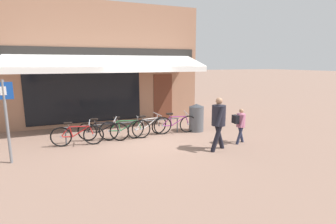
{
  "coord_description": "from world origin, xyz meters",
  "views": [
    {
      "loc": [
        -2.68,
        -8.44,
        2.62
      ],
      "look_at": [
        0.43,
        -0.69,
        1.05
      ],
      "focal_mm": 28.0,
      "sensor_mm": 36.0,
      "label": 1
    }
  ],
  "objects_px": {
    "pedestrian_child": "(240,122)",
    "parking_sign": "(6,113)",
    "pedestrian_adult": "(219,118)",
    "litter_bin": "(196,117)",
    "bicycle_red": "(77,135)",
    "bicycle_green": "(125,129)",
    "bicycle_purple": "(176,124)",
    "bicycle_black": "(103,131)",
    "bicycle_silver": "(148,127)"
  },
  "relations": [
    {
      "from": "pedestrian_adult",
      "to": "pedestrian_child",
      "type": "xyz_separation_m",
      "value": [
        1.03,
        0.31,
        -0.26
      ]
    },
    {
      "from": "bicycle_red",
      "to": "bicycle_green",
      "type": "height_order",
      "value": "bicycle_green"
    },
    {
      "from": "bicycle_green",
      "to": "bicycle_black",
      "type": "bearing_deg",
      "value": -174.35
    },
    {
      "from": "bicycle_purple",
      "to": "pedestrian_child",
      "type": "bearing_deg",
      "value": -45.84
    },
    {
      "from": "bicycle_black",
      "to": "pedestrian_adult",
      "type": "xyz_separation_m",
      "value": [
        3.1,
        -2.22,
        0.63
      ]
    },
    {
      "from": "bicycle_black",
      "to": "pedestrian_child",
      "type": "bearing_deg",
      "value": -2.69
    },
    {
      "from": "pedestrian_adult",
      "to": "pedestrian_child",
      "type": "height_order",
      "value": "pedestrian_adult"
    },
    {
      "from": "bicycle_red",
      "to": "pedestrian_child",
      "type": "relative_size",
      "value": 1.4
    },
    {
      "from": "bicycle_silver",
      "to": "bicycle_purple",
      "type": "distance_m",
      "value": 1.07
    },
    {
      "from": "bicycle_black",
      "to": "parking_sign",
      "type": "relative_size",
      "value": 0.76
    },
    {
      "from": "bicycle_silver",
      "to": "bicycle_red",
      "type": "bearing_deg",
      "value": 169.02
    },
    {
      "from": "bicycle_red",
      "to": "bicycle_black",
      "type": "distance_m",
      "value": 0.86
    },
    {
      "from": "bicycle_black",
      "to": "bicycle_silver",
      "type": "bearing_deg",
      "value": 22.84
    },
    {
      "from": "bicycle_green",
      "to": "pedestrian_child",
      "type": "height_order",
      "value": "pedestrian_child"
    },
    {
      "from": "pedestrian_adult",
      "to": "parking_sign",
      "type": "height_order",
      "value": "parking_sign"
    },
    {
      "from": "litter_bin",
      "to": "parking_sign",
      "type": "bearing_deg",
      "value": -169.57
    },
    {
      "from": "bicycle_green",
      "to": "litter_bin",
      "type": "xyz_separation_m",
      "value": [
        2.82,
        0.07,
        0.18
      ]
    },
    {
      "from": "bicycle_silver",
      "to": "pedestrian_child",
      "type": "xyz_separation_m",
      "value": [
        2.55,
        -1.93,
        0.36
      ]
    },
    {
      "from": "bicycle_black",
      "to": "bicycle_red",
      "type": "bearing_deg",
      "value": -143.74
    },
    {
      "from": "bicycle_green",
      "to": "bicycle_silver",
      "type": "bearing_deg",
      "value": 11.44
    },
    {
      "from": "pedestrian_child",
      "to": "litter_bin",
      "type": "bearing_deg",
      "value": 109.41
    },
    {
      "from": "pedestrian_adult",
      "to": "litter_bin",
      "type": "distance_m",
      "value": 2.35
    },
    {
      "from": "bicycle_black",
      "to": "pedestrian_adult",
      "type": "height_order",
      "value": "pedestrian_adult"
    },
    {
      "from": "bicycle_green",
      "to": "bicycle_silver",
      "type": "relative_size",
      "value": 1.08
    },
    {
      "from": "bicycle_red",
      "to": "bicycle_silver",
      "type": "bearing_deg",
      "value": 14.25
    },
    {
      "from": "bicycle_purple",
      "to": "bicycle_red",
      "type": "bearing_deg",
      "value": -171.28
    },
    {
      "from": "bicycle_silver",
      "to": "pedestrian_child",
      "type": "distance_m",
      "value": 3.22
    },
    {
      "from": "bicycle_black",
      "to": "bicycle_silver",
      "type": "xyz_separation_m",
      "value": [
        1.58,
        0.02,
        0.0
      ]
    },
    {
      "from": "parking_sign",
      "to": "bicycle_red",
      "type": "bearing_deg",
      "value": 26.97
    },
    {
      "from": "bicycle_red",
      "to": "bicycle_purple",
      "type": "height_order",
      "value": "bicycle_purple"
    },
    {
      "from": "bicycle_red",
      "to": "pedestrian_adult",
      "type": "relative_size",
      "value": 1.0
    },
    {
      "from": "bicycle_red",
      "to": "pedestrian_adult",
      "type": "xyz_separation_m",
      "value": [
        3.94,
        -2.01,
        0.63
      ]
    },
    {
      "from": "bicycle_green",
      "to": "pedestrian_child",
      "type": "xyz_separation_m",
      "value": [
        3.39,
        -1.88,
        0.36
      ]
    },
    {
      "from": "bicycle_green",
      "to": "parking_sign",
      "type": "xyz_separation_m",
      "value": [
        -3.31,
        -1.06,
        1.0
      ]
    },
    {
      "from": "bicycle_red",
      "to": "litter_bin",
      "type": "relative_size",
      "value": 1.53
    },
    {
      "from": "bicycle_purple",
      "to": "litter_bin",
      "type": "bearing_deg",
      "value": 10.31
    },
    {
      "from": "bicycle_silver",
      "to": "parking_sign",
      "type": "distance_m",
      "value": 4.41
    },
    {
      "from": "bicycle_black",
      "to": "parking_sign",
      "type": "height_order",
      "value": "parking_sign"
    },
    {
      "from": "bicycle_red",
      "to": "bicycle_purple",
      "type": "bearing_deg",
      "value": 11.67
    },
    {
      "from": "bicycle_purple",
      "to": "pedestrian_adult",
      "type": "distance_m",
      "value": 2.32
    },
    {
      "from": "bicycle_purple",
      "to": "parking_sign",
      "type": "distance_m",
      "value": 5.42
    },
    {
      "from": "bicycle_green",
      "to": "bicycle_purple",
      "type": "height_order",
      "value": "bicycle_purple"
    },
    {
      "from": "litter_bin",
      "to": "parking_sign",
      "type": "xyz_separation_m",
      "value": [
        -6.13,
        -1.13,
        0.82
      ]
    },
    {
      "from": "bicycle_green",
      "to": "pedestrian_adult",
      "type": "distance_m",
      "value": 3.28
    },
    {
      "from": "parking_sign",
      "to": "pedestrian_adult",
      "type": "bearing_deg",
      "value": -11.29
    },
    {
      "from": "pedestrian_child",
      "to": "parking_sign",
      "type": "relative_size",
      "value": 0.53
    },
    {
      "from": "pedestrian_child",
      "to": "litter_bin",
      "type": "height_order",
      "value": "pedestrian_child"
    },
    {
      "from": "bicycle_silver",
      "to": "bicycle_black",
      "type": "bearing_deg",
      "value": 164.29
    },
    {
      "from": "bicycle_black",
      "to": "bicycle_green",
      "type": "xyz_separation_m",
      "value": [
        0.75,
        -0.03,
        0.0
      ]
    },
    {
      "from": "pedestrian_child",
      "to": "parking_sign",
      "type": "distance_m",
      "value": 6.78
    }
  ]
}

